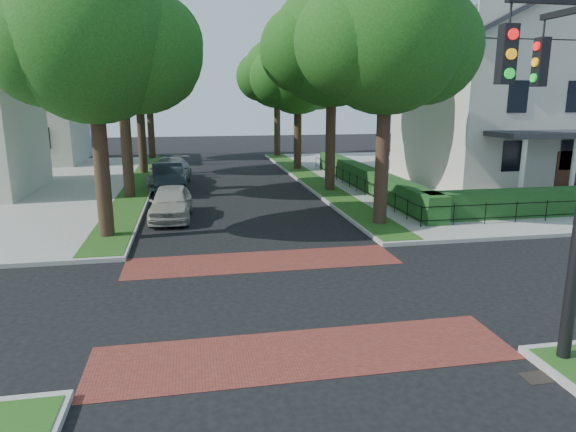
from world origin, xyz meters
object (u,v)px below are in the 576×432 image
object	(u,v)px
parked_car_middle	(168,177)
parked_car_rear	(170,172)
parked_car_front	(171,203)
traffic_signal	(575,132)

from	to	relation	value
parked_car_middle	parked_car_rear	distance (m)	1.93
parked_car_front	parked_car_rear	world-z (taller)	parked_car_rear
parked_car_rear	parked_car_front	bearing A→B (deg)	-83.70
parked_car_front	parked_car_middle	xyz separation A→B (m)	(-0.42, 7.24, 0.04)
parked_car_front	parked_car_middle	world-z (taller)	parked_car_middle
traffic_signal	parked_car_rear	size ratio (longest dim) A/B	1.42
traffic_signal	parked_car_middle	xyz separation A→B (m)	(-8.49, 21.65, -3.91)
traffic_signal	parked_car_front	size ratio (longest dim) A/B	1.82
parked_car_front	parked_car_rear	xyz separation A→B (m)	(-0.33, 9.17, 0.07)
parked_car_front	parked_car_rear	size ratio (longest dim) A/B	0.78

